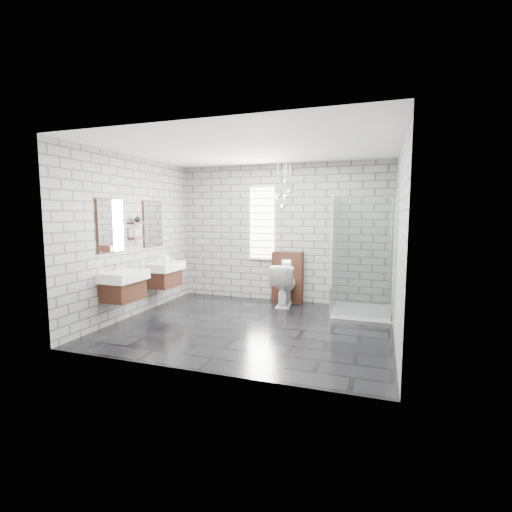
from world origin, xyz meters
The scene contains 20 objects.
floor centered at (0.00, 0.00, -0.01)m, with size 4.20×3.60×0.02m, color black.
ceiling centered at (0.00, 0.00, 2.71)m, with size 4.20×3.60×0.02m, color white.
wall_back centered at (0.00, 1.81, 1.35)m, with size 4.20×0.02×2.70m, color gray.
wall_front centered at (0.00, -1.81, 1.35)m, with size 4.20×0.02×2.70m, color gray.
wall_left centered at (-2.11, 0.00, 1.35)m, with size 0.02×3.60×2.70m, color gray.
wall_right centered at (2.11, 0.00, 1.35)m, with size 0.02×3.60×2.70m, color gray.
vanity_left centered at (-1.91, -0.62, 0.76)m, with size 0.47×0.70×1.57m.
vanity_right centered at (-1.91, 0.51, 0.76)m, with size 0.47×0.70×1.57m.
shelf_lower centered at (-2.03, -0.05, 1.32)m, with size 0.14×0.30×0.03m, color #3E1F13.
shelf_upper centered at (-2.03, -0.05, 1.58)m, with size 0.14×0.30×0.03m, color #3E1F13.
window centered at (-0.40, 1.78, 1.55)m, with size 0.56×0.05×1.48m.
cistern_panel centered at (0.16, 1.70, 0.50)m, with size 0.60×0.20×1.00m, color #3E1F13.
flush_plate centered at (0.16, 1.60, 0.80)m, with size 0.18×0.01×0.12m, color silver.
shower_enclosure centered at (1.50, 1.18, 0.50)m, with size 1.00×1.00×2.03m.
pendant_cluster centered at (0.16, 1.37, 2.10)m, with size 0.29×0.20×0.86m.
toilet centered at (0.16, 1.44, 0.40)m, with size 0.44×0.77×0.79m, color white.
soap_bottle_a centered at (-1.84, -0.20, 0.93)m, with size 0.07×0.08×0.17m, color #B2B2B2.
soap_bottle_b centered at (-1.86, 0.52, 0.95)m, with size 0.15×0.15×0.19m, color #B2B2B2.
soap_bottle_c centered at (-2.02, -0.10, 1.43)m, with size 0.07×0.07×0.18m, color #B2B2B2.
vase centered at (-2.02, -0.02, 1.65)m, with size 0.11×0.11×0.12m, color #B2B2B2.
Camera 1 is at (1.88, -5.30, 1.73)m, focal length 26.00 mm.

